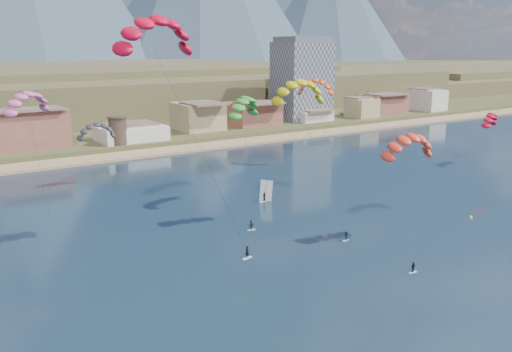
# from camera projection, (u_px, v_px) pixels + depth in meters

# --- Properties ---
(ground) EXTENTS (2400.00, 2400.00, 0.00)m
(ground) POSITION_uv_depth(u_px,v_px,m) (402.00, 309.00, 64.28)
(ground) COLOR #0D1D30
(ground) RESTS_ON ground
(beach) EXTENTS (2200.00, 12.00, 0.90)m
(beach) POSITION_uv_depth(u_px,v_px,m) (112.00, 157.00, 150.10)
(beach) COLOR tan
(beach) RESTS_ON ground
(foothills) EXTENTS (940.00, 210.00, 18.00)m
(foothills) POSITION_uv_depth(u_px,v_px,m) (70.00, 90.00, 262.41)
(foothills) COLOR brown
(foothills) RESTS_ON ground
(apartment_tower) EXTENTS (20.00, 16.00, 32.00)m
(apartment_tower) POSITION_uv_depth(u_px,v_px,m) (302.00, 79.00, 209.15)
(apartment_tower) COLOR gray
(apartment_tower) RESTS_ON ground
(watchtower) EXTENTS (5.82, 5.82, 8.60)m
(watchtower) POSITION_uv_depth(u_px,v_px,m) (118.00, 130.00, 157.78)
(watchtower) COLOR #47382D
(watchtower) RESTS_ON ground
(kitesurfer_red) EXTENTS (15.82, 16.66, 37.18)m
(kitesurfer_red) POSITION_uv_depth(u_px,v_px,m) (155.00, 29.00, 77.42)
(kitesurfer_red) COLOR silver
(kitesurfer_red) RESTS_ON ground
(kitesurfer_yellow) EXTENTS (10.48, 14.77, 27.03)m
(kitesurfer_yellow) POSITION_uv_depth(u_px,v_px,m) (299.00, 88.00, 89.96)
(kitesurfer_yellow) COLOR silver
(kitesurfer_yellow) RESTS_ON ground
(kitesurfer_orange) EXTENTS (14.91, 13.13, 20.64)m
(kitesurfer_orange) POSITION_uv_depth(u_px,v_px,m) (409.00, 142.00, 83.86)
(kitesurfer_orange) COLOR silver
(kitesurfer_orange) RESTS_ON ground
(kitesurfer_green) EXTENTS (13.13, 18.40, 24.44)m
(kitesurfer_green) POSITION_uv_depth(u_px,v_px,m) (244.00, 105.00, 102.05)
(kitesurfer_green) COLOR silver
(kitesurfer_green) RESTS_ON ground
(distant_kite_pink) EXTENTS (10.35, 8.56, 24.26)m
(distant_kite_pink) POSITION_uv_depth(u_px,v_px,m) (27.00, 99.00, 97.54)
(distant_kite_pink) COLOR #262626
(distant_kite_pink) RESTS_ON ground
(distant_kite_dark) EXTENTS (8.92, 5.73, 16.22)m
(distant_kite_dark) POSITION_uv_depth(u_px,v_px,m) (96.00, 128.00, 118.14)
(distant_kite_dark) COLOR #262626
(distant_kite_dark) RESTS_ON ground
(distant_kite_orange) EXTENTS (9.29, 9.81, 24.01)m
(distant_kite_orange) POSITION_uv_depth(u_px,v_px,m) (316.00, 84.00, 137.40)
(distant_kite_orange) COLOR #262626
(distant_kite_orange) RESTS_ON ground
(distant_kite_red) EXTENTS (8.91, 6.96, 15.68)m
(distant_kite_red) POSITION_uv_depth(u_px,v_px,m) (490.00, 117.00, 138.62)
(distant_kite_red) COLOR #262626
(distant_kite_red) RESTS_ON ground
(windsurfer) EXTENTS (2.41, 2.61, 4.30)m
(windsurfer) POSITION_uv_depth(u_px,v_px,m) (265.00, 195.00, 108.22)
(windsurfer) COLOR silver
(windsurfer) RESTS_ON ground
(buoy) EXTENTS (0.68, 0.68, 0.68)m
(buoy) POSITION_uv_depth(u_px,v_px,m) (471.00, 217.00, 98.10)
(buoy) COLOR yellow
(buoy) RESTS_ON ground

